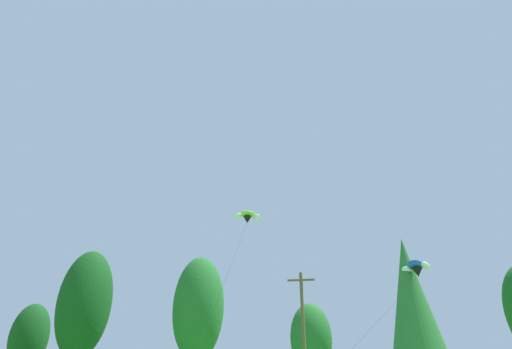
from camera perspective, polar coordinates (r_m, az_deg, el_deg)
treeline_tree_a at (r=60.03m, az=-29.39°, el=-19.37°), size 4.49×4.49×9.97m
treeline_tree_b at (r=52.21m, az=-23.04°, el=-16.38°), size 5.92×5.92×15.25m
treeline_tree_c at (r=47.63m, az=-8.13°, el=-18.08°), size 5.64×5.64×14.23m
treeline_tree_d at (r=43.08m, az=7.78°, el=-21.96°), size 4.07×4.07×8.41m
treeline_tree_e at (r=44.55m, az=20.95°, el=-15.27°), size 4.85×4.85×14.78m
utility_pole at (r=33.55m, az=6.72°, el=-21.03°), size 2.20×0.26×9.41m
parafoil_kite_high_lime_white at (r=43.19m, az=-1.23°, el=-6.01°), size 2.83×20.98×16.51m
parafoil_kite_mid_blue_white at (r=43.69m, az=21.72°, el=-12.18°), size 11.08×14.09×10.58m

